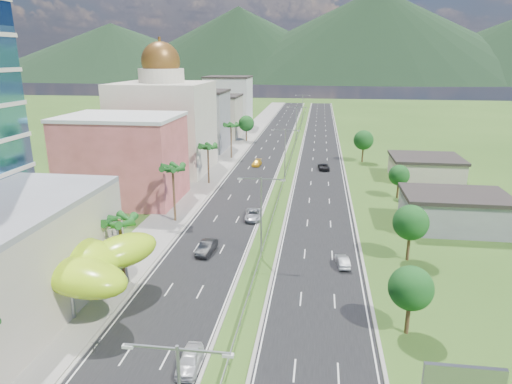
% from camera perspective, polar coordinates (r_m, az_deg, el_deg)
% --- Properties ---
extents(ground, '(500.00, 500.00, 0.00)m').
position_cam_1_polar(ground, '(52.01, -0.80, -12.81)').
color(ground, '#2D5119').
rests_on(ground, ground).
extents(road_left, '(11.00, 260.00, 0.04)m').
position_cam_1_polar(road_left, '(137.93, 1.77, 5.92)').
color(road_left, black).
rests_on(road_left, ground).
extents(road_right, '(11.00, 260.00, 0.04)m').
position_cam_1_polar(road_right, '(137.17, 8.04, 5.71)').
color(road_right, black).
rests_on(road_right, ground).
extents(sidewalk_left, '(7.00, 260.00, 0.12)m').
position_cam_1_polar(sidewalk_left, '(139.23, -2.14, 6.04)').
color(sidewalk_left, gray).
rests_on(sidewalk_left, ground).
extents(median_guardrail, '(0.10, 216.06, 0.76)m').
position_cam_1_polar(median_guardrail, '(119.59, 4.42, 4.52)').
color(median_guardrail, gray).
rests_on(median_guardrail, ground).
extents(streetlight_median_b, '(6.04, 0.25, 11.00)m').
position_cam_1_polar(streetlight_median_b, '(58.32, 0.66, -2.20)').
color(streetlight_median_b, gray).
rests_on(streetlight_median_b, ground).
extents(streetlight_median_c, '(6.04, 0.25, 11.00)m').
position_cam_1_polar(streetlight_median_c, '(96.87, 3.67, 5.38)').
color(streetlight_median_c, gray).
rests_on(streetlight_median_c, ground).
extents(streetlight_median_d, '(6.04, 0.25, 11.00)m').
position_cam_1_polar(streetlight_median_d, '(141.20, 5.08, 8.88)').
color(streetlight_median_d, gray).
rests_on(streetlight_median_d, ground).
extents(streetlight_median_e, '(6.04, 0.25, 11.00)m').
position_cam_1_polar(streetlight_median_e, '(185.86, 5.82, 10.71)').
color(streetlight_median_e, gray).
rests_on(streetlight_median_e, ground).
extents(lime_canopy, '(18.00, 15.00, 7.40)m').
position_cam_1_polar(lime_canopy, '(53.00, -23.64, -7.69)').
color(lime_canopy, '#A9E015').
rests_on(lime_canopy, ground).
extents(pink_shophouse, '(20.00, 15.00, 15.00)m').
position_cam_1_polar(pink_shophouse, '(86.25, -16.22, 3.86)').
color(pink_shophouse, '#B5524A').
rests_on(pink_shophouse, ground).
extents(domed_building, '(20.00, 20.00, 28.70)m').
position_cam_1_polar(domed_building, '(106.66, -11.42, 8.63)').
color(domed_building, beige).
rests_on(domed_building, ground).
extents(midrise_grey, '(16.00, 15.00, 16.00)m').
position_cam_1_polar(midrise_grey, '(130.49, -7.33, 8.74)').
color(midrise_grey, gray).
rests_on(midrise_grey, ground).
extents(midrise_beige, '(16.00, 15.00, 13.00)m').
position_cam_1_polar(midrise_beige, '(151.84, -5.14, 9.32)').
color(midrise_beige, '#B5AA95').
rests_on(midrise_beige, ground).
extents(midrise_white, '(16.00, 15.00, 18.00)m').
position_cam_1_polar(midrise_white, '(173.92, -3.45, 11.11)').
color(midrise_white, silver).
rests_on(midrise_white, ground).
extents(shed_near, '(15.00, 10.00, 5.00)m').
position_cam_1_polar(shed_near, '(76.44, 23.51, -2.37)').
color(shed_near, gray).
rests_on(shed_near, ground).
extents(shed_far, '(14.00, 12.00, 4.40)m').
position_cam_1_polar(shed_far, '(105.03, 20.40, 2.70)').
color(shed_far, '#B5AA95').
rests_on(shed_far, ground).
extents(palm_tree_b, '(3.60, 3.60, 8.10)m').
position_cam_1_polar(palm_tree_b, '(55.06, -16.69, -3.74)').
color(palm_tree_b, '#47301C').
rests_on(palm_tree_b, ground).
extents(palm_tree_c, '(3.60, 3.60, 9.60)m').
position_cam_1_polar(palm_tree_c, '(72.47, -10.37, 2.72)').
color(palm_tree_c, '#47301C').
rests_on(palm_tree_c, ground).
extents(palm_tree_d, '(3.60, 3.60, 8.60)m').
position_cam_1_polar(palm_tree_d, '(94.27, -6.04, 5.50)').
color(palm_tree_d, '#47301C').
rests_on(palm_tree_d, ground).
extents(palm_tree_e, '(3.60, 3.60, 9.40)m').
position_cam_1_polar(palm_tree_e, '(118.21, -3.15, 8.19)').
color(palm_tree_e, '#47301C').
rests_on(palm_tree_e, ground).
extents(leafy_tree_lfar, '(4.90, 4.90, 8.05)m').
position_cam_1_polar(leafy_tree_lfar, '(142.96, -1.22, 8.56)').
color(leafy_tree_lfar, '#47301C').
rests_on(leafy_tree_lfar, ground).
extents(leafy_tree_ra, '(4.20, 4.20, 6.90)m').
position_cam_1_polar(leafy_tree_ra, '(45.77, 18.79, -11.33)').
color(leafy_tree_ra, '#47301C').
rests_on(leafy_tree_ra, ground).
extents(leafy_tree_rb, '(4.55, 4.55, 7.47)m').
position_cam_1_polar(leafy_tree_rb, '(61.51, 18.78, -3.65)').
color(leafy_tree_rb, '#47301C').
rests_on(leafy_tree_rb, ground).
extents(leafy_tree_rc, '(3.85, 3.85, 6.33)m').
position_cam_1_polar(leafy_tree_rc, '(88.67, 17.46, 2.01)').
color(leafy_tree_rc, '#47301C').
rests_on(leafy_tree_rc, ground).
extents(leafy_tree_rd, '(4.90, 4.90, 8.05)m').
position_cam_1_polar(leafy_tree_rd, '(117.02, 13.29, 6.33)').
color(leafy_tree_rd, '#47301C').
rests_on(leafy_tree_rd, ground).
extents(mountain_ridge, '(860.00, 140.00, 90.00)m').
position_cam_1_polar(mountain_ridge, '(498.27, 14.39, 13.15)').
color(mountain_ridge, black).
rests_on(mountain_ridge, ground).
extents(car_white_near_left, '(2.00, 4.55, 1.53)m').
position_cam_1_polar(car_white_near_left, '(41.61, -8.30, -20.06)').
color(car_white_near_left, silver).
rests_on(car_white_near_left, road_left).
extents(car_dark_left, '(2.16, 5.06, 1.62)m').
position_cam_1_polar(car_dark_left, '(62.19, -6.19, -6.89)').
color(car_dark_left, black).
rests_on(car_dark_left, road_left).
extents(car_silver_mid_left, '(3.03, 5.65, 1.51)m').
position_cam_1_polar(car_silver_mid_left, '(74.32, -0.38, -2.85)').
color(car_silver_mid_left, '#9EA0A6').
rests_on(car_silver_mid_left, road_left).
extents(car_yellow_far_left, '(2.17, 4.65, 1.31)m').
position_cam_1_polar(car_yellow_far_left, '(110.88, 0.11, 3.65)').
color(car_yellow_far_left, yellow).
rests_on(car_yellow_far_left, road_left).
extents(car_silver_right, '(1.90, 4.13, 1.31)m').
position_cam_1_polar(car_silver_right, '(59.30, 10.77, -8.48)').
color(car_silver_right, '#95979C').
rests_on(car_silver_right, road_right).
extents(car_dark_far_right, '(2.89, 5.38, 1.43)m').
position_cam_1_polar(car_dark_far_right, '(108.29, 8.44, 3.18)').
color(car_dark_far_right, black).
rests_on(car_dark_far_right, road_right).
extents(motorcycle, '(0.72, 1.85, 1.16)m').
position_cam_1_polar(motorcycle, '(45.88, -19.27, -17.34)').
color(motorcycle, black).
rests_on(motorcycle, road_left).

